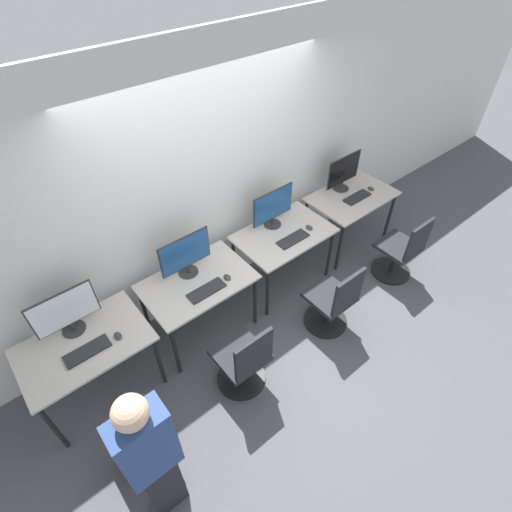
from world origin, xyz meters
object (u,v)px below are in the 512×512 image
at_px(monitor_left, 185,255).
at_px(keyboard_far_right, 357,197).
at_px(mouse_left, 227,277).
at_px(office_chair_far_right, 401,253).
at_px(monitor_right, 273,207).
at_px(office_chair_right, 333,303).
at_px(mouse_far_left, 118,336).
at_px(keyboard_right, 293,239).
at_px(keyboard_far_left, 87,351).
at_px(monitor_far_right, 343,172).
at_px(mouse_right, 309,227).
at_px(mouse_far_right, 371,189).
at_px(person_far_left, 151,456).
at_px(office_chair_far_left, 142,442).
at_px(keyboard_left, 207,290).
at_px(office_chair_left, 244,362).
at_px(monitor_far_left, 65,312).

xyz_separation_m(monitor_left, keyboard_far_right, (2.29, -0.23, -0.23)).
bearing_deg(keyboard_far_right, mouse_left, -177.66).
bearing_deg(office_chair_far_right, monitor_right, 138.49).
bearing_deg(keyboard_far_right, office_chair_right, -147.06).
height_order(mouse_far_left, monitor_left, monitor_left).
xyz_separation_m(keyboard_right, keyboard_far_right, (1.14, 0.07, 0.00)).
bearing_deg(keyboard_right, monitor_left, 165.22).
relative_size(mouse_left, keyboard_far_right, 0.24).
bearing_deg(keyboard_right, keyboard_far_left, 178.82).
xyz_separation_m(monitor_far_right, keyboard_far_right, (0.00, -0.27, -0.23)).
relative_size(mouse_right, mouse_far_right, 1.00).
height_order(monitor_right, keyboard_far_right, monitor_right).
distance_m(person_far_left, monitor_right, 2.70).
distance_m(keyboard_far_left, office_chair_far_left, 0.86).
distance_m(office_chair_far_left, keyboard_left, 1.38).
bearing_deg(mouse_left, keyboard_far_right, 2.34).
height_order(monitor_right, office_chair_right, monitor_right).
height_order(office_chair_left, mouse_far_right, office_chair_left).
bearing_deg(office_chair_far_right, keyboard_far_right, 90.72).
bearing_deg(office_chair_left, monitor_right, 39.84).
height_order(person_far_left, office_chair_right, person_far_left).
bearing_deg(keyboard_right, office_chair_far_right, -30.50).
relative_size(monitor_far_left, monitor_left, 1.00).
bearing_deg(office_chair_right, mouse_left, 140.76).
xyz_separation_m(office_chair_far_left, office_chair_left, (1.07, 0.05, 0.00)).
bearing_deg(keyboard_far_left, office_chair_far_right, -11.92).
height_order(office_chair_far_left, monitor_far_right, monitor_far_right).
bearing_deg(person_far_left, office_chair_right, 9.61).
height_order(keyboard_far_left, office_chair_far_right, office_chair_far_right).
height_order(office_chair_far_left, keyboard_left, office_chair_far_left).
bearing_deg(keyboard_far_left, office_chair_left, -33.26).
distance_m(monitor_left, mouse_left, 0.46).
xyz_separation_m(keyboard_far_left, keyboard_far_right, (3.43, 0.02, 0.00)).
bearing_deg(mouse_right, keyboard_far_right, 3.10).
distance_m(monitor_right, office_chair_right, 1.22).
distance_m(mouse_right, mouse_far_right, 1.15).
bearing_deg(mouse_right, mouse_far_left, 179.99).
distance_m(mouse_far_left, mouse_right, 2.30).
relative_size(keyboard_far_left, monitor_right, 0.70).
distance_m(keyboard_left, mouse_left, 0.25).
height_order(mouse_left, office_chair_right, office_chair_right).
height_order(keyboard_far_left, mouse_right, mouse_right).
distance_m(monitor_far_left, office_chair_left, 1.61).
height_order(office_chair_far_left, mouse_right, office_chair_far_left).
relative_size(mouse_far_left, monitor_left, 0.17).
xyz_separation_m(office_chair_left, keyboard_right, (1.21, 0.66, 0.39)).
height_order(monitor_far_left, mouse_far_right, monitor_far_left).
relative_size(keyboard_left, mouse_far_right, 4.18).
bearing_deg(mouse_right, monitor_far_left, 172.95).
distance_m(monitor_far_left, office_chair_far_right, 3.65).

